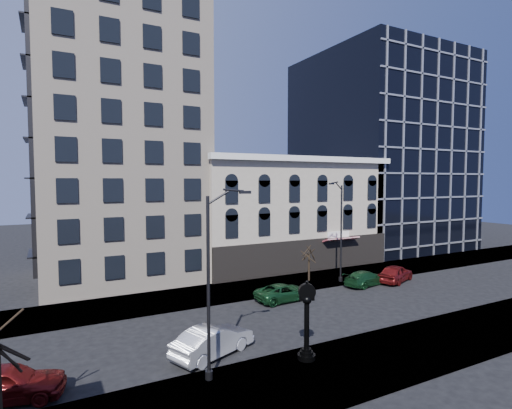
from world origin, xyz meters
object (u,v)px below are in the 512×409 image
street_lamp_near (222,233)px  car_near_b (213,341)px  street_clock (307,324)px  car_near_a (6,383)px

street_lamp_near → car_near_b: 7.08m
street_lamp_near → car_near_b: street_lamp_near is taller
street_clock → car_near_a: street_clock is taller
car_near_a → car_near_b: size_ratio=0.96×
car_near_a → car_near_b: car_near_b is taller
car_near_b → street_clock: bearing=-147.8°
street_clock → car_near_a: bearing=-168.2°
street_lamp_near → street_clock: bearing=2.9°
street_lamp_near → car_near_a: size_ratio=1.94×
street_clock → car_near_b: (-4.26, 3.07, -1.26)m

